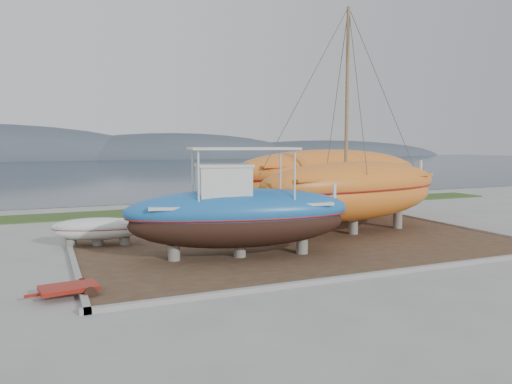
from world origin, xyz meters
name	(u,v)px	position (x,y,z in m)	size (l,w,h in m)	color
ground	(347,261)	(0.00, 0.00, 0.00)	(140.00, 140.00, 0.00)	gray
dirt_patch	(295,241)	(0.00, 4.00, 0.03)	(18.00, 12.00, 0.06)	#422D1E
curb_frame	(295,240)	(0.00, 4.00, 0.07)	(18.60, 12.60, 0.15)	gray
grass_strip	(212,208)	(0.00, 15.50, 0.04)	(44.00, 3.00, 0.08)	#284219
sea	(108,169)	(0.00, 70.00, 0.00)	(260.00, 100.00, 0.04)	#192532
mountain_ridge	(82,159)	(0.00, 125.00, 0.00)	(200.00, 36.00, 20.00)	#333D49
blue_caique	(240,203)	(-3.38, 1.99, 2.08)	(8.39, 2.62, 4.04)	#1C62AE
white_dinghy	(98,232)	(-7.99, 6.25, 0.61)	(3.68, 1.38, 1.11)	silver
orange_sailboat	(355,124)	(3.14, 4.25, 5.13)	(10.29, 3.03, 10.14)	orange
orange_bare_hull	(328,186)	(4.16, 8.12, 1.93)	(11.42, 3.43, 3.74)	orange
red_trailer	(69,291)	(-9.46, -0.45, 0.16)	(2.27, 1.14, 0.32)	maroon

